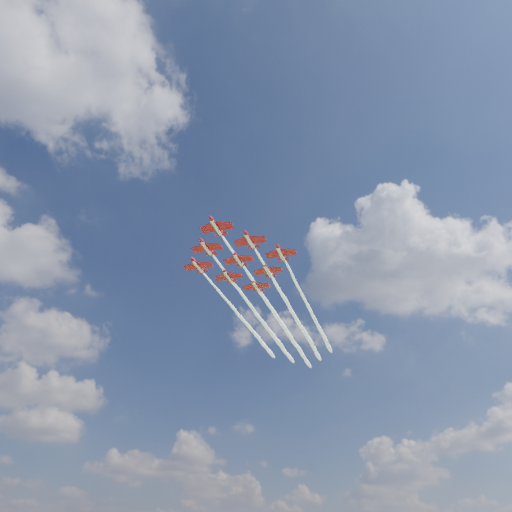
# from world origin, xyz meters

# --- Properties ---
(jet_lead) EXTENTS (74.63, 65.02, 2.70)m
(jet_lead) POSITION_xyz_m (20.37, 13.43, 80.88)
(jet_lead) COLOR #AB091C
(jet_row2_port) EXTENTS (74.63, 65.02, 2.70)m
(jet_row2_port) POSITION_xyz_m (32.05, 14.57, 80.88)
(jet_row2_port) COLOR #AB091C
(jet_row2_starb) EXTENTS (74.63, 65.02, 2.70)m
(jet_row2_starb) POSITION_xyz_m (23.15, 24.83, 80.88)
(jet_row2_starb) COLOR #AB091C
(jet_row3_port) EXTENTS (74.63, 65.02, 2.70)m
(jet_row3_port) POSITION_xyz_m (43.72, 15.72, 80.88)
(jet_row3_port) COLOR #AB091C
(jet_row3_centre) EXTENTS (74.63, 65.02, 2.70)m
(jet_row3_centre) POSITION_xyz_m (34.83, 25.97, 80.88)
(jet_row3_centre) COLOR #AB091C
(jet_row3_starb) EXTENTS (74.63, 65.02, 2.70)m
(jet_row3_starb) POSITION_xyz_m (25.93, 36.23, 80.88)
(jet_row3_starb) COLOR #AB091C
(jet_row4_port) EXTENTS (74.63, 65.02, 2.70)m
(jet_row4_port) POSITION_xyz_m (46.50, 27.11, 80.88)
(jet_row4_port) COLOR #AB091C
(jet_row4_starb) EXTENTS (74.63, 65.02, 2.70)m
(jet_row4_starb) POSITION_xyz_m (37.60, 37.37, 80.88)
(jet_row4_starb) COLOR #AB091C
(jet_tail) EXTENTS (74.63, 65.02, 2.70)m
(jet_tail) POSITION_xyz_m (49.28, 38.51, 80.88)
(jet_tail) COLOR #AB091C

